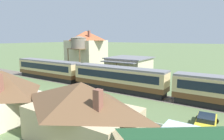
{
  "coord_description": "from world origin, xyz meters",
  "views": [
    {
      "loc": [
        15.36,
        -28.28,
        9.08
      ],
      "look_at": [
        -4.27,
        1.23,
        3.3
      ],
      "focal_mm": 32.0,
      "sensor_mm": 36.0,
      "label": 1
    }
  ],
  "objects": [
    {
      "name": "cottage_brown_roof_2",
      "position": [
        3.98,
        -15.92,
        2.77
      ],
      "size": [
        10.34,
        6.22,
        5.33
      ],
      "color": "tan",
      "rests_on": "ground_plane"
    },
    {
      "name": "station_building",
      "position": [
        -5.73,
        10.35,
        2.42
      ],
      "size": [
        8.75,
        9.91,
        4.79
      ],
      "color": "beige",
      "rests_on": "ground_plane"
    },
    {
      "name": "ground_plane",
      "position": [
        0.0,
        0.0,
        0.0
      ],
      "size": [
        600.0,
        600.0,
        0.0
      ],
      "primitive_type": "plane",
      "color": "#566B42"
    },
    {
      "name": "parked_car_yellow",
      "position": [
        12.71,
        -6.89,
        0.6
      ],
      "size": [
        2.48,
        4.43,
        1.26
      ],
      "rotation": [
        0.0,
        0.0,
        1.65
      ],
      "color": "yellow",
      "rests_on": "ground_plane"
    },
    {
      "name": "station_house_terracotta_roof",
      "position": [
        -23.48,
        16.45,
        5.66
      ],
      "size": [
        10.18,
        9.5,
        10.98
      ],
      "color": "beige",
      "rests_on": "ground_plane"
    },
    {
      "name": "water_tower",
      "position": [
        -22.19,
        11.97,
        7.62
      ],
      "size": [
        4.69,
        4.69,
        9.5
      ],
      "color": "brown",
      "rests_on": "ground_plane"
    },
    {
      "name": "railway_track",
      "position": [
        -0.96,
        0.22,
        0.01
      ],
      "size": [
        125.65,
        3.6,
        0.04
      ],
      "color": "#665B51",
      "rests_on": "ground_plane"
    },
    {
      "name": "picket_fence_front",
      "position": [
        -1.04,
        -10.97,
        0.53
      ],
      "size": [
        46.85,
        0.06,
        1.05
      ],
      "primitive_type": "cube",
      "color": "white",
      "rests_on": "ground_plane"
    },
    {
      "name": "passenger_train",
      "position": [
        -2.09,
        0.22,
        2.31
      ],
      "size": [
        53.96,
        3.01,
        4.17
      ],
      "color": "brown",
      "rests_on": "ground_plane"
    },
    {
      "name": "cottage_brown_roof",
      "position": [
        -6.79,
        -17.05,
        2.87
      ],
      "size": [
        7.69,
        6.96,
        5.52
      ],
      "color": "beige",
      "rests_on": "ground_plane"
    }
  ]
}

